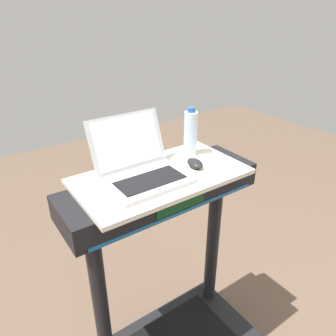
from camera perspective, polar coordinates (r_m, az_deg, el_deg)
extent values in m
cylinder|color=black|center=(1.60, -11.99, -21.98)|extent=(0.07, 0.07, 0.82)
cylinder|color=black|center=(1.86, 7.93, -13.08)|extent=(0.07, 0.07, 0.82)
cube|color=black|center=(1.41, -1.16, -3.77)|extent=(0.90, 0.28, 0.11)
cube|color=#0C3F19|center=(1.31, 2.34, -6.37)|extent=(0.24, 0.01, 0.06)
cube|color=#1E598C|center=(1.34, 2.28, -7.96)|extent=(0.81, 0.00, 0.02)
cube|color=beige|center=(1.38, -1.19, -1.45)|extent=(0.74, 0.40, 0.02)
cube|color=#B7B7BC|center=(1.31, -3.58, -2.24)|extent=(0.34, 0.24, 0.02)
cube|color=black|center=(1.29, -3.18, -2.14)|extent=(0.28, 0.13, 0.00)
cube|color=#B7B7BC|center=(1.39, -7.23, 4.73)|extent=(0.34, 0.09, 0.22)
cube|color=white|center=(1.38, -7.14, 4.74)|extent=(0.30, 0.08, 0.19)
ellipsoid|color=black|center=(1.44, 4.81, 0.85)|extent=(0.08, 0.11, 0.03)
cylinder|color=silver|center=(1.54, 4.03, 6.16)|extent=(0.06, 0.06, 0.21)
cylinder|color=#2659A5|center=(1.50, 4.17, 10.29)|extent=(0.04, 0.04, 0.02)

